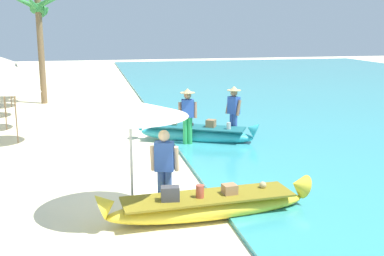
% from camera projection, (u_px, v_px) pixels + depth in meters
% --- Properties ---
extents(ground_plane, '(80.00, 80.00, 0.00)m').
position_uv_depth(ground_plane, '(129.00, 199.00, 10.12)').
color(ground_plane, beige).
extents(boat_yellow_foreground, '(4.25, 1.06, 0.76)m').
position_uv_depth(boat_yellow_foreground, '(208.00, 205.00, 9.08)').
color(boat_yellow_foreground, yellow).
rests_on(boat_yellow_foreground, ground).
extents(boat_cyan_midground, '(3.69, 2.36, 0.80)m').
position_uv_depth(boat_cyan_midground, '(196.00, 134.00, 14.87)').
color(boat_cyan_midground, '#33B2BC').
rests_on(boat_cyan_midground, ground).
extents(person_vendor_hatted, '(0.57, 0.44, 1.78)m').
position_uv_depth(person_vendor_hatted, '(188.00, 113.00, 14.17)').
color(person_vendor_hatted, green).
rests_on(person_vendor_hatted, ground).
extents(person_tourist_customer, '(0.58, 0.35, 1.68)m').
position_uv_depth(person_tourist_customer, '(164.00, 167.00, 9.15)').
color(person_tourist_customer, '#3D5BA8').
rests_on(person_tourist_customer, ground).
extents(person_vendor_assistant, '(0.45, 0.57, 1.74)m').
position_uv_depth(person_vendor_assistant, '(234.00, 109.00, 14.94)').
color(person_vendor_assistant, '#3D5BA8').
rests_on(person_vendor_assistant, ground).
extents(patio_umbrella_large, '(2.18, 2.18, 2.26)m').
position_uv_depth(patio_umbrella_large, '(130.00, 109.00, 8.79)').
color(patio_umbrella_large, '#B7B7BC').
rests_on(patio_umbrella_large, ground).
extents(parasol_row_0, '(1.60, 1.60, 1.91)m').
position_uv_depth(parasol_row_0, '(14.00, 87.00, 14.48)').
color(parasol_row_0, '#8E6B47').
rests_on(parasol_row_0, ground).
extents(parasol_row_1, '(1.60, 1.60, 1.91)m').
position_uv_depth(parasol_row_1, '(3.00, 80.00, 16.36)').
color(parasol_row_1, '#8E6B47').
rests_on(parasol_row_1, ground).
extents(parasol_row_2, '(1.60, 1.60, 1.91)m').
position_uv_depth(parasol_row_2, '(3.00, 73.00, 18.67)').
color(parasol_row_2, '#8E6B47').
rests_on(parasol_row_2, ground).
extents(parasol_row_3, '(1.60, 1.60, 1.91)m').
position_uv_depth(parasol_row_3, '(9.00, 68.00, 20.90)').
color(parasol_row_3, '#8E6B47').
rests_on(parasol_row_3, ground).
extents(parasol_row_4, '(1.60, 1.60, 1.91)m').
position_uv_depth(parasol_row_4, '(9.00, 63.00, 23.32)').
color(parasol_row_4, '#8E6B47').
rests_on(parasol_row_4, ground).
extents(parasol_row_5, '(1.60, 1.60, 1.91)m').
position_uv_depth(parasol_row_5, '(1.00, 60.00, 25.27)').
color(parasol_row_5, '#8E6B47').
rests_on(parasol_row_5, ground).
extents(palm_tree_tall_inland, '(2.64, 2.57, 5.06)m').
position_uv_depth(palm_tree_tall_inland, '(38.00, 12.00, 21.34)').
color(palm_tree_tall_inland, brown).
rests_on(palm_tree_tall_inland, ground).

